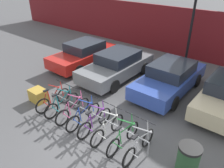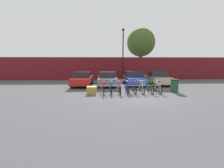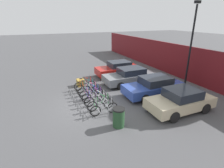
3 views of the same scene
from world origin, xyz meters
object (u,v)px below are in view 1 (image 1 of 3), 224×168
(bicycle_red, at_px, (53,99))
(bicycle_blue, at_px, (84,116))
(bicycle_purple, at_px, (95,122))
(car_red, at_px, (84,54))
(lamp_post, at_px, (196,1))
(bicycle_white, at_px, (108,129))
(cargo_crate, at_px, (38,95))
(bike_rack, at_px, (93,115))
(bicycle_silver, at_px, (139,146))
(bicycle_teal, at_px, (62,104))
(car_blue, at_px, (170,78))
(bicycle_pink, at_px, (73,110))
(car_grey, at_px, (117,65))
(trash_bin, at_px, (188,161))
(bicycle_green, at_px, (123,137))

(bicycle_red, height_order, bicycle_blue, same)
(bicycle_purple, relative_size, car_red, 0.40)
(car_red, distance_m, lamp_post, 6.73)
(bicycle_white, height_order, cargo_crate, bicycle_white)
(bike_rack, xyz_separation_m, bicycle_white, (0.84, -0.15, -0.12))
(bicycle_white, distance_m, car_red, 6.45)
(bicycle_silver, bearing_deg, bicycle_teal, 176.63)
(bicycle_red, relative_size, car_blue, 0.39)
(car_red, bearing_deg, bicycle_silver, -31.78)
(bicycle_pink, bearing_deg, bicycle_purple, -3.45)
(bicycle_white, relative_size, car_grey, 0.38)
(bicycle_red, xyz_separation_m, bicycle_silver, (4.17, 0.00, 0.00))
(bike_rack, relative_size, bicycle_silver, 2.75)
(bicycle_pink, distance_m, trash_bin, 4.39)
(bicycle_red, xyz_separation_m, bicycle_purple, (2.33, 0.00, 0.00))
(car_grey, distance_m, trash_bin, 6.38)
(car_blue, bearing_deg, bicycle_red, -125.92)
(bicycle_pink, distance_m, car_grey, 3.96)
(car_blue, bearing_deg, bicycle_teal, -120.75)
(bike_rack, height_order, bicycle_purple, bicycle_purple)
(bike_rack, relative_size, car_grey, 1.06)
(car_grey, relative_size, cargo_crate, 6.35)
(bike_rack, xyz_separation_m, bicycle_teal, (-1.53, -0.15, -0.12))
(bicycle_teal, bearing_deg, bicycle_pink, -1.80)
(bicycle_blue, bearing_deg, bicycle_silver, -1.55)
(car_blue, bearing_deg, bicycle_blue, -107.16)
(bicycle_red, xyz_separation_m, trash_bin, (5.58, 0.25, 0.14))
(bicycle_purple, bearing_deg, bicycle_white, 0.76)
(bicycle_pink, relative_size, lamp_post, 0.27)
(bicycle_blue, xyz_separation_m, bicycle_silver, (2.40, 0.00, 0.00))
(car_grey, bearing_deg, car_blue, 8.26)
(car_blue, xyz_separation_m, cargo_crate, (-4.00, -4.36, -0.42))
(bicycle_teal, xyz_separation_m, bicycle_silver, (3.62, 0.00, 0.00))
(bicycle_pink, height_order, car_red, car_red)
(bicycle_white, relative_size, car_red, 0.40)
(car_grey, bearing_deg, bicycle_teal, -86.52)
(car_grey, height_order, trash_bin, car_grey)
(bicycle_teal, xyz_separation_m, bicycle_white, (2.37, 0.00, 0.00))
(bicycle_silver, xyz_separation_m, lamp_post, (-1.81, 7.97, 3.20))
(bike_rack, xyz_separation_m, bicycle_red, (-2.08, -0.15, -0.12))
(bicycle_purple, bearing_deg, cargo_crate, -177.25)
(bicycle_silver, distance_m, car_grey, 5.45)
(trash_bin, relative_size, cargo_crate, 1.47)
(bicycle_red, relative_size, bicycle_green, 1.00)
(bicycle_red, bearing_deg, bicycle_pink, -0.38)
(bicycle_red, bearing_deg, bicycle_silver, -0.38)
(bicycle_red, relative_size, car_red, 0.40)
(bicycle_silver, distance_m, car_red, 7.48)
(bicycle_red, bearing_deg, bicycle_teal, -0.38)
(bicycle_teal, bearing_deg, bicycle_purple, -1.80)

